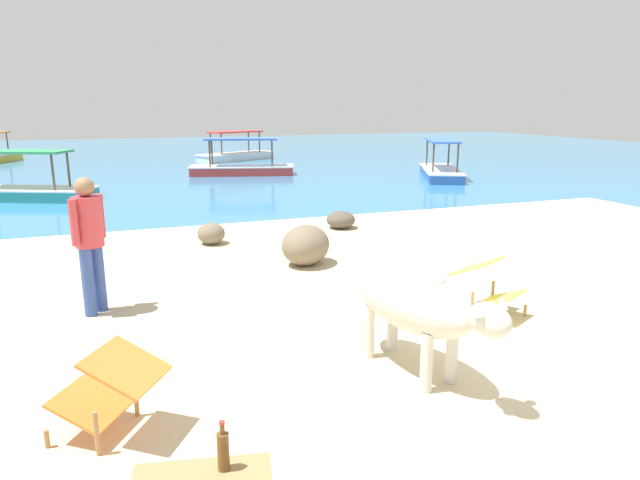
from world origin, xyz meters
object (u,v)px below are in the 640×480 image
object	(u,v)px
boat_teal	(23,189)
boat_red	(242,167)
boat_blue	(441,170)
boat_white	(236,154)
deck_chair_far	(109,387)
cow	(414,301)
bottle	(223,450)
person_standing	(89,235)
deck_chair_near	(488,284)

from	to	relation	value
boat_teal	boat_red	size ratio (longest dim) A/B	0.99
boat_blue	boat_red	distance (m)	6.97
boat_white	deck_chair_far	bearing A→B (deg)	-131.33
cow	boat_white	size ratio (longest dim) A/B	0.49
bottle	person_standing	bearing A→B (deg)	101.07
person_standing	boat_white	size ratio (longest dim) A/B	0.43
boat_teal	boat_blue	bearing A→B (deg)	-155.35
boat_red	boat_teal	bearing A→B (deg)	-137.60
deck_chair_near	boat_white	size ratio (longest dim) A/B	0.24
deck_chair_far	person_standing	bearing A→B (deg)	-53.86
bottle	boat_teal	distance (m)	13.86
person_standing	boat_blue	size ratio (longest dim) A/B	0.42
boat_blue	deck_chair_near	bearing A→B (deg)	175.59
boat_teal	person_standing	bearing A→B (deg)	125.78
deck_chair_far	boat_blue	world-z (taller)	boat_blue
bottle	boat_white	xyz separation A→B (m)	(4.65, 22.38, -0.32)
deck_chair_near	boat_red	world-z (taller)	boat_red
boat_red	boat_white	bearing A→B (deg)	95.72
deck_chair_near	boat_blue	xyz separation A→B (m)	(6.42, 11.33, -0.13)
bottle	boat_teal	world-z (taller)	boat_teal
deck_chair_near	boat_teal	xyz separation A→B (m)	(-6.34, 11.14, -0.13)
boat_teal	boat_white	distance (m)	11.54
boat_teal	deck_chair_far	bearing A→B (deg)	123.98
cow	boat_teal	size ratio (longest dim) A/B	0.49
boat_teal	boat_white	bearing A→B (deg)	-106.39
deck_chair_far	boat_white	world-z (taller)	boat_white
person_standing	boat_blue	xyz separation A→B (m)	(10.74, 9.69, -0.70)
bottle	boat_white	size ratio (longest dim) A/B	0.08
cow	boat_red	distance (m)	15.61
deck_chair_far	boat_blue	distance (m)	16.31
bottle	deck_chair_far	size ratio (longest dim) A/B	0.32
cow	bottle	bearing A→B (deg)	-66.66
cow	bottle	xyz separation A→B (m)	(-2.00, -1.46, -0.12)
bottle	boat_red	distance (m)	17.37
deck_chair_far	boat_red	bearing A→B (deg)	-73.25
deck_chair_near	person_standing	world-z (taller)	person_standing
boat_red	deck_chair_far	bearing A→B (deg)	-90.54
bottle	person_standing	distance (m)	4.15
deck_chair_far	boat_red	xyz separation A→B (m)	(4.37, 15.63, -0.13)
deck_chair_far	person_standing	size ratio (longest dim) A/B	0.57
deck_chair_far	boat_blue	size ratio (longest dim) A/B	0.24
deck_chair_near	cow	bearing A→B (deg)	-85.17
boat_teal	boat_white	xyz separation A→B (m)	(7.45, 8.81, 0.00)
deck_chair_far	person_standing	xyz separation A→B (m)	(-0.18, 2.73, 0.56)
bottle	boat_white	bearing A→B (deg)	78.27
cow	deck_chair_near	size ratio (longest dim) A/B	2.03
bottle	boat_red	size ratio (longest dim) A/B	0.08
deck_chair_far	boat_teal	size ratio (longest dim) A/B	0.24
person_standing	boat_red	bearing A→B (deg)	109.94
boat_blue	person_standing	bearing A→B (deg)	157.19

